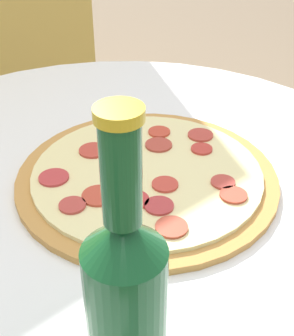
{
  "coord_description": "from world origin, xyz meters",
  "views": [
    {
      "loc": [
        -0.32,
        -0.44,
        1.07
      ],
      "look_at": [
        0.04,
        -0.03,
        0.71
      ],
      "focal_mm": 50.0,
      "sensor_mm": 36.0,
      "label": 1
    }
  ],
  "objects": [
    {
      "name": "table",
      "position": [
        0.0,
        0.0,
        0.53
      ],
      "size": [
        0.91,
        0.91,
        0.69
      ],
      "color": "silver",
      "rests_on": "ground_plane"
    },
    {
      "name": "beer_bottle",
      "position": [
        -0.17,
        -0.25,
        0.79
      ],
      "size": [
        0.06,
        0.06,
        0.27
      ],
      "color": "#144C23",
      "rests_on": "table"
    },
    {
      "name": "pizza",
      "position": [
        0.04,
        -0.03,
        0.69
      ],
      "size": [
        0.37,
        0.37,
        0.02
      ],
      "color": "#B77F3D",
      "rests_on": "table"
    }
  ]
}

